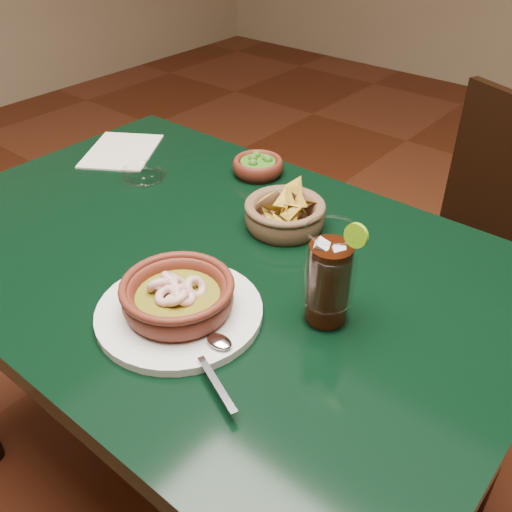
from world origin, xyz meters
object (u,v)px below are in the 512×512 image
Objects in this scene: dining_table at (208,291)px; chip_basket at (285,214)px; dining_chair at (460,251)px; shrimp_plate at (178,300)px; cola_drink at (329,277)px.

dining_table is 0.22m from chip_basket.
dining_table is 0.76m from dining_chair.
dining_chair is at bearing 79.57° from shrimp_plate.
chip_basket is at bearing 140.68° from cola_drink.
cola_drink is (0.22, -0.18, 0.05)m from chip_basket.
cola_drink is at bearing -39.32° from chip_basket.
shrimp_plate is 0.33m from chip_basket.
shrimp_plate is 0.24m from cola_drink.
dining_chair reaches higher than shrimp_plate.
chip_basket reaches higher than dining_table.
chip_basket is 1.00× the size of cola_drink.
dining_table is 3.46× the size of shrimp_plate.
dining_chair is 0.64m from chip_basket.
dining_chair is 0.80m from cola_drink.
cola_drink is at bearing -3.56° from dining_table.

